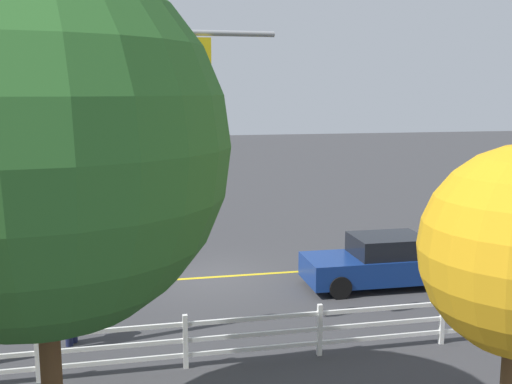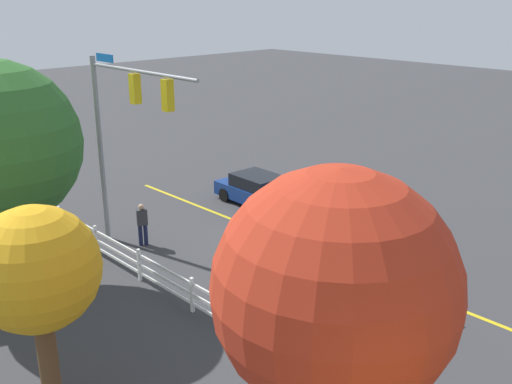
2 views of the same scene
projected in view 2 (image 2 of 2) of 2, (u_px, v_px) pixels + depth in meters
The scene contains 9 objects.
ground_plane at pixel (289, 242), 22.95m from camera, with size 120.00×120.00×0.00m, color #38383A.
lane_center_stripe at pixel (374, 275), 20.22m from camera, with size 28.00×0.16×0.01m, color gold.
signal_assembly at pixel (122, 120), 20.50m from camera, with size 6.16×0.38×7.27m.
car_0 at pixel (362, 282), 18.22m from camera, with size 4.46×1.91×1.50m.
car_2 at pixel (260, 191), 26.70m from camera, with size 4.73×2.10×1.43m.
pedestrian at pixel (142, 223), 22.39m from camera, with size 0.41×0.47×1.69m.
white_rail_fence at pixel (223, 312), 16.76m from camera, with size 26.10×0.10×1.15m.
tree_0 at pixel (36, 271), 12.70m from camera, with size 2.83×2.83×5.00m.
tree_1 at pixel (335, 291), 8.62m from camera, with size 3.72×3.72×6.99m.
Camera 2 is at (-14.27, 15.59, 9.25)m, focal length 40.99 mm.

